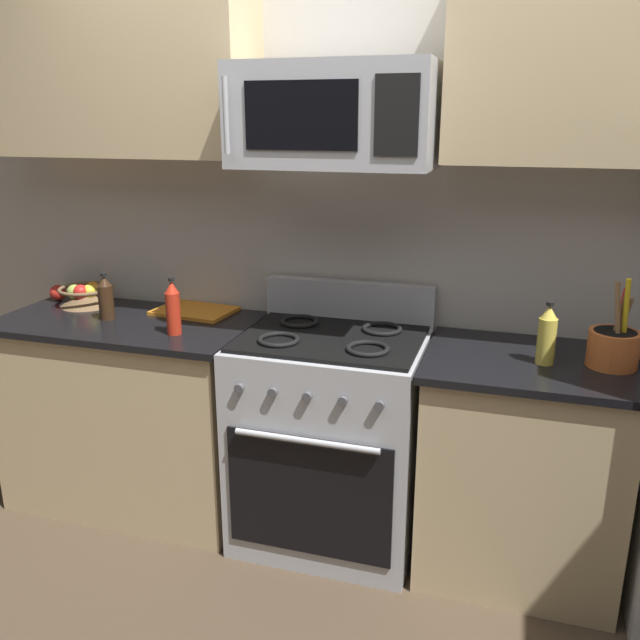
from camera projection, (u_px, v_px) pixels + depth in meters
ground_plane at (279, 635)px, 2.38m from camera, size 16.00×16.00×0.00m
wall_back at (356, 231)px, 2.95m from camera, size 8.00×0.10×2.60m
counter_left at (134, 411)px, 3.12m from camera, size 1.16×0.62×0.91m
range_oven at (331, 436)px, 2.84m from camera, size 0.76×0.66×1.09m
counter_right at (520, 467)px, 2.62m from camera, size 0.79×0.62×0.91m
microwave at (335, 116)px, 2.48m from camera, size 0.76×0.44×0.38m
upper_cabinets_left at (124, 68)px, 2.82m from camera, size 1.15×0.34×0.73m
upper_cabinets_right at (561, 57)px, 2.32m from camera, size 0.78×0.34×0.73m
utensil_crock at (614, 346)px, 2.40m from camera, size 0.18×0.18×0.34m
fruit_basket at (86, 295)px, 3.20m from camera, size 0.26×0.26×0.11m
apple_loose at (58, 293)px, 3.28m from camera, size 0.08×0.08×0.08m
cutting_board at (195, 311)px, 3.09m from camera, size 0.38×0.28×0.02m
bottle_oil at (547, 335)px, 2.42m from camera, size 0.07×0.07×0.24m
bottle_hot_sauce at (173, 308)px, 2.75m from camera, size 0.06×0.06×0.24m
bottle_soy at (106, 298)px, 2.96m from camera, size 0.07×0.07×0.21m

